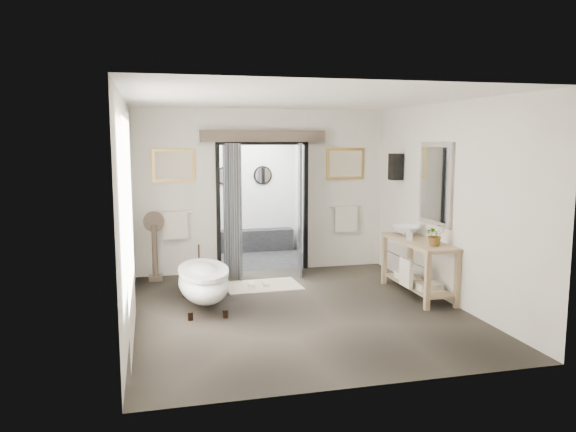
# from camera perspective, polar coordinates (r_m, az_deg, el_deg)

# --- Properties ---
(ground_plane) EXTENTS (5.00, 5.00, 0.00)m
(ground_plane) POSITION_cam_1_polar(r_m,az_deg,el_deg) (7.93, 1.05, -9.57)
(ground_plane) COLOR #484237
(room_shell) EXTENTS (4.52, 5.02, 2.91)m
(room_shell) POSITION_cam_1_polar(r_m,az_deg,el_deg) (7.46, 1.06, 3.89)
(room_shell) COLOR silver
(room_shell) RESTS_ON ground_plane
(shower_room) EXTENTS (2.22, 2.01, 2.51)m
(shower_room) POSITION_cam_1_polar(r_m,az_deg,el_deg) (11.56, -4.03, 0.54)
(shower_room) COLOR black
(shower_room) RESTS_ON ground_plane
(back_wall_dressing) EXTENTS (3.82, 0.80, 2.52)m
(back_wall_dressing) POSITION_cam_1_polar(r_m,az_deg,el_deg) (9.85, -2.40, 3.13)
(back_wall_dressing) COLOR black
(back_wall_dressing) RESTS_ON ground_plane
(clawfoot_tub) EXTENTS (0.70, 1.57, 0.77)m
(clawfoot_tub) POSITION_cam_1_polar(r_m,az_deg,el_deg) (8.07, -8.57, -6.58)
(clawfoot_tub) COLOR black
(clawfoot_tub) RESTS_ON ground_plane
(vanity) EXTENTS (0.57, 1.60, 0.85)m
(vanity) POSITION_cam_1_polar(r_m,az_deg,el_deg) (8.76, 12.99, -4.66)
(vanity) COLOR tan
(vanity) RESTS_ON ground_plane
(pedestal_mirror) EXTENTS (0.35, 0.22, 1.17)m
(pedestal_mirror) POSITION_cam_1_polar(r_m,az_deg,el_deg) (9.70, -13.39, -3.47)
(pedestal_mirror) COLOR brown
(pedestal_mirror) RESTS_ON ground_plane
(rug) EXTENTS (1.23, 0.84, 0.01)m
(rug) POSITION_cam_1_polar(r_m,az_deg,el_deg) (9.19, -2.60, -7.08)
(rug) COLOR beige
(rug) RESTS_ON ground_plane
(slippers) EXTENTS (0.36, 0.26, 0.05)m
(slippers) POSITION_cam_1_polar(r_m,az_deg,el_deg) (9.18, -3.01, -6.88)
(slippers) COLOR beige
(slippers) RESTS_ON rug
(basin) EXTENTS (0.60, 0.60, 0.16)m
(basin) POSITION_cam_1_polar(r_m,az_deg,el_deg) (9.07, 11.83, -1.48)
(basin) COLOR white
(basin) RESTS_ON vanity
(plant) EXTENTS (0.30, 0.27, 0.32)m
(plant) POSITION_cam_1_polar(r_m,az_deg,el_deg) (8.31, 14.74, -1.85)
(plant) COLOR gray
(plant) RESTS_ON vanity
(soap_bottle_a) EXTENTS (0.10, 0.10, 0.18)m
(soap_bottle_a) POSITION_cam_1_polar(r_m,az_deg,el_deg) (8.67, 12.21, -1.84)
(soap_bottle_a) COLOR gray
(soap_bottle_a) RESTS_ON vanity
(soap_bottle_b) EXTENTS (0.16, 0.16, 0.16)m
(soap_bottle_b) POSITION_cam_1_polar(r_m,az_deg,el_deg) (9.31, 10.94, -1.20)
(soap_bottle_b) COLOR gray
(soap_bottle_b) RESTS_ON vanity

